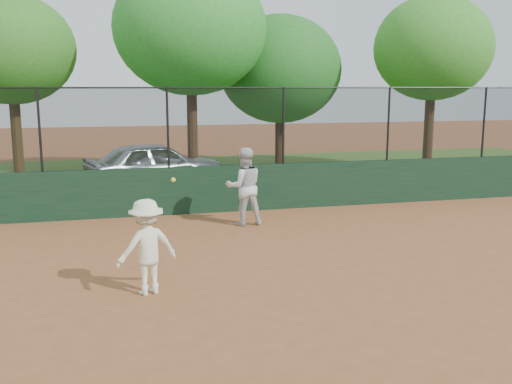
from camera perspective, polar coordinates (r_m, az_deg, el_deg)
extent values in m
plane|color=brown|center=(9.08, -1.51, -10.17)|extent=(80.00, 80.00, 0.00)
cube|color=#17331E|center=(14.64, -6.70, 0.18)|extent=(26.00, 0.20, 1.20)
cube|color=#2F531A|center=(20.63, -8.87, 1.44)|extent=(36.00, 12.00, 0.01)
imported|color=#A5A9AF|center=(18.40, -10.02, 2.68)|extent=(4.77, 3.07, 1.51)
imported|color=silver|center=(13.30, -1.20, 0.56)|extent=(0.90, 0.71, 1.82)
imported|color=#ECECC8|center=(9.05, -10.86, -5.41)|extent=(1.10, 0.85, 1.51)
sphere|color=#C2D02E|center=(8.54, -8.28, 1.21)|extent=(0.07, 0.07, 0.07)
cube|color=black|center=(14.45, -6.83, 6.43)|extent=(26.00, 0.02, 2.00)
cylinder|color=black|center=(14.41, -6.92, 10.32)|extent=(26.00, 0.04, 0.04)
cylinder|color=black|center=(14.42, -20.83, 5.82)|extent=(0.06, 0.06, 2.00)
cylinder|color=black|center=(14.39, -8.82, 6.37)|extent=(0.06, 0.06, 2.00)
cylinder|color=black|center=(14.97, 2.76, 6.63)|extent=(0.06, 0.06, 2.00)
cylinder|color=black|center=(16.10, 13.09, 6.65)|extent=(0.06, 0.06, 2.00)
cylinder|color=black|center=(17.68, 21.83, 6.49)|extent=(0.06, 0.06, 2.00)
cylinder|color=#473118|center=(21.51, -22.78, 4.85)|extent=(0.36, 0.36, 2.79)
ellipsoid|color=#2E661D|center=(21.47, -23.37, 13.00)|extent=(4.32, 3.92, 3.73)
cylinder|color=#432C18|center=(19.88, -6.37, 5.70)|extent=(0.36, 0.36, 3.13)
ellipsoid|color=#297B27|center=(19.90, -6.58, 15.95)|extent=(5.14, 4.68, 4.44)
cylinder|color=#3F2615|center=(22.07, 2.39, 4.80)|extent=(0.36, 0.36, 2.04)
ellipsoid|color=#205C1D|center=(21.97, 2.45, 12.16)|extent=(4.67, 4.25, 4.04)
cylinder|color=#442C18|center=(22.16, 16.85, 5.50)|extent=(0.36, 0.36, 2.89)
ellipsoid|color=#327722|center=(22.14, 17.29, 13.58)|extent=(4.34, 3.95, 3.75)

